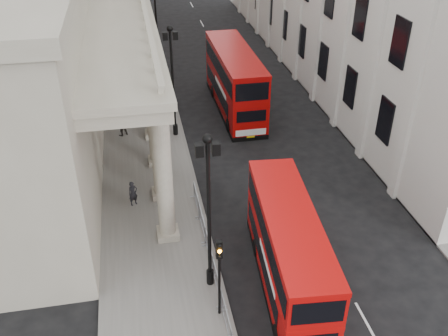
# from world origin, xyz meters

# --- Properties ---
(sidewalk_west) EXTENTS (6.00, 140.00, 0.12)m
(sidewalk_west) POSITION_xyz_m (-3.00, 30.00, 0.06)
(sidewalk_west) COLOR slate
(sidewalk_west) RESTS_ON ground
(sidewalk_east) EXTENTS (3.00, 140.00, 0.12)m
(sidewalk_east) POSITION_xyz_m (13.50, 30.00, 0.06)
(sidewalk_east) COLOR slate
(sidewalk_east) RESTS_ON ground
(kerb) EXTENTS (0.20, 140.00, 0.14)m
(kerb) POSITION_xyz_m (-0.05, 30.00, 0.07)
(kerb) COLOR slate
(kerb) RESTS_ON ground
(portico_building) EXTENTS (9.00, 28.00, 12.00)m
(portico_building) POSITION_xyz_m (-10.50, 18.00, 6.00)
(portico_building) COLOR #9D9683
(portico_building) RESTS_ON ground
(lamp_post_south) EXTENTS (1.05, 0.44, 8.32)m
(lamp_post_south) POSITION_xyz_m (-0.60, 4.00, 4.91)
(lamp_post_south) COLOR black
(lamp_post_south) RESTS_ON sidewalk_west
(lamp_post_mid) EXTENTS (1.05, 0.44, 8.32)m
(lamp_post_mid) POSITION_xyz_m (-0.60, 20.00, 4.91)
(lamp_post_mid) COLOR black
(lamp_post_mid) RESTS_ON sidewalk_west
(lamp_post_north) EXTENTS (1.05, 0.44, 8.32)m
(lamp_post_north) POSITION_xyz_m (-0.60, 36.00, 4.91)
(lamp_post_north) COLOR black
(lamp_post_north) RESTS_ON sidewalk_west
(traffic_light) EXTENTS (0.28, 0.33, 4.30)m
(traffic_light) POSITION_xyz_m (-0.50, 1.98, 3.11)
(traffic_light) COLOR black
(traffic_light) RESTS_ON sidewalk_west
(crowd_barriers) EXTENTS (0.50, 18.75, 1.10)m
(crowd_barriers) POSITION_xyz_m (-0.35, 2.23, 0.67)
(crowd_barriers) COLOR gray
(crowd_barriers) RESTS_ON sidewalk_west
(bus_near) EXTENTS (3.18, 10.06, 4.27)m
(bus_near) POSITION_xyz_m (3.07, 3.34, 2.23)
(bus_near) COLOR red
(bus_near) RESTS_ON ground
(bus_far) EXTENTS (2.91, 11.67, 5.03)m
(bus_far) POSITION_xyz_m (4.78, 23.89, 2.63)
(bus_far) COLOR #AE0808
(bus_far) RESTS_ON ground
(pedestrian_a) EXTENTS (0.69, 0.61, 1.60)m
(pedestrian_a) POSITION_xyz_m (-4.05, 11.38, 0.92)
(pedestrian_a) COLOR black
(pedestrian_a) RESTS_ON sidewalk_west
(pedestrian_b) EXTENTS (1.09, 1.00, 1.82)m
(pedestrian_b) POSITION_xyz_m (-4.61, 20.62, 1.03)
(pedestrian_b) COLOR black
(pedestrian_b) RESTS_ON sidewalk_west
(pedestrian_c) EXTENTS (0.77, 0.50, 1.58)m
(pedestrian_c) POSITION_xyz_m (-1.78, 18.85, 0.91)
(pedestrian_c) COLOR black
(pedestrian_c) RESTS_ON sidewalk_west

